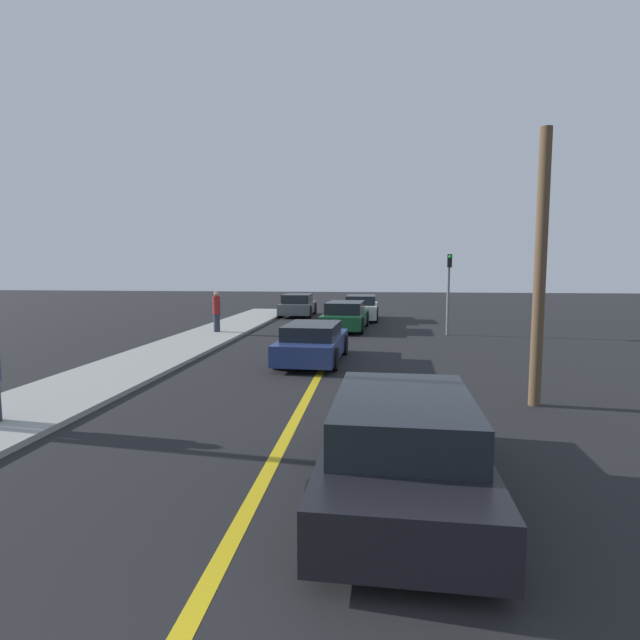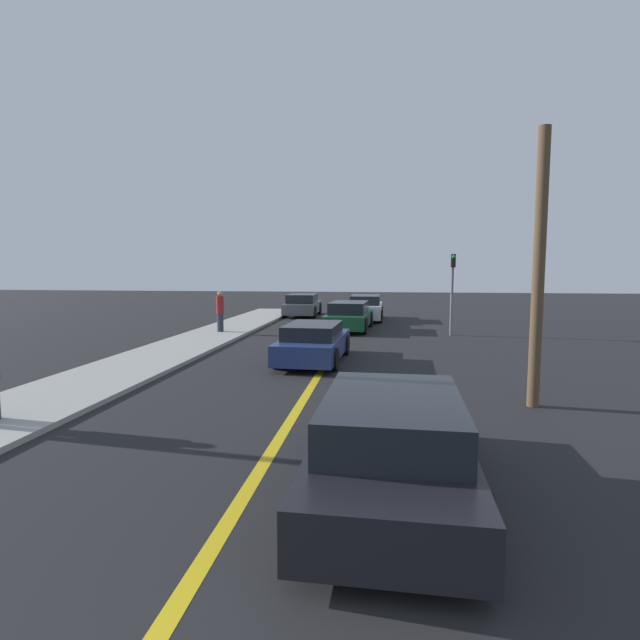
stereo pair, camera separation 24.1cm
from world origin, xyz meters
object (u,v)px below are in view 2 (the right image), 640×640
utility_pole (539,270)px  car_oncoming_far (302,305)px  traffic_light (452,285)px  car_parked_left_lot (365,308)px  car_far_distant (349,316)px  pedestrian_mid_group (220,311)px  car_ahead_center (314,343)px  car_near_right_lane (392,444)px

utility_pole → car_oncoming_far: bearing=112.9°
traffic_light → car_parked_left_lot: bearing=123.2°
car_far_distant → pedestrian_mid_group: bearing=-154.9°
car_ahead_center → car_oncoming_far: bearing=103.2°
car_far_distant → utility_pole: size_ratio=0.83×
car_parked_left_lot → car_oncoming_far: (-3.82, 1.88, -0.03)m
car_oncoming_far → utility_pole: size_ratio=0.73×
car_far_distant → car_parked_left_lot: car_parked_left_lot is taller
car_near_right_lane → pedestrian_mid_group: 16.22m
car_far_distant → pedestrian_mid_group: size_ratio=2.69×
car_oncoming_far → car_far_distant: bearing=-63.8°
car_near_right_lane → car_far_distant: size_ratio=1.00×
car_parked_left_lot → car_oncoming_far: size_ratio=1.05×
car_far_distant → traffic_light: size_ratio=1.37×
pedestrian_mid_group → traffic_light: traffic_light is taller
car_oncoming_far → utility_pole: 20.43m
car_ahead_center → traffic_light: bearing=55.7°
car_near_right_lane → pedestrian_mid_group: pedestrian_mid_group is taller
car_far_distant → traffic_light: 4.87m
car_parked_left_lot → car_ahead_center: bearing=-94.3°
traffic_light → car_near_right_lane: bearing=-100.0°
car_near_right_lane → car_oncoming_far: 23.63m
car_far_distant → traffic_light: traffic_light is taller
car_far_distant → utility_pole: utility_pole is taller
car_far_distant → car_parked_left_lot: bearing=85.9°
car_oncoming_far → traffic_light: 11.00m
car_oncoming_far → car_ahead_center: bearing=-79.9°
pedestrian_mid_group → car_near_right_lane: bearing=-63.9°
car_oncoming_far → pedestrian_mid_group: 8.84m
utility_pole → pedestrian_mid_group: bearing=134.8°
car_parked_left_lot → traffic_light: (3.84, -5.87, 1.48)m
car_near_right_lane → car_ahead_center: (-2.23, 8.74, -0.05)m
car_oncoming_far → pedestrian_mid_group: (-2.20, -8.55, 0.35)m
car_near_right_lane → car_parked_left_lot: size_ratio=1.08×
car_parked_left_lot → utility_pole: (4.08, -16.84, 2.14)m
pedestrian_mid_group → traffic_light: bearing=4.6°
utility_pole → car_ahead_center: bearing=140.0°
car_parked_left_lot → utility_pole: size_ratio=0.77×
car_oncoming_far → pedestrian_mid_group: pedestrian_mid_group is taller
car_ahead_center → car_near_right_lane: bearing=-73.2°
pedestrian_mid_group → car_oncoming_far: bearing=75.6°
utility_pole → car_parked_left_lot: bearing=103.6°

